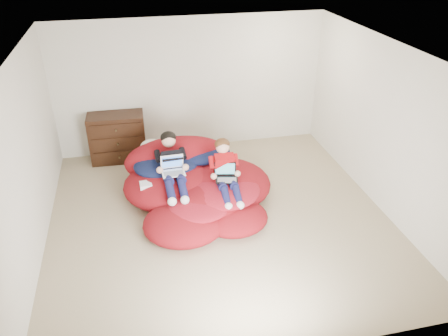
{
  "coord_description": "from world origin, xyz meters",
  "views": [
    {
      "loc": [
        -1.11,
        -5.26,
        3.93
      ],
      "look_at": [
        0.13,
        0.27,
        0.7
      ],
      "focal_mm": 35.0,
      "sensor_mm": 36.0,
      "label": 1
    }
  ],
  "objects_px": {
    "younger_boy": "(225,169)",
    "laptop_white": "(173,168)",
    "beanbag_pile": "(196,185)",
    "older_boy": "(172,163)",
    "dresser": "(118,138)",
    "laptop_black": "(226,175)"
  },
  "relations": [
    {
      "from": "laptop_white",
      "to": "dresser",
      "type": "bearing_deg",
      "value": 116.16
    },
    {
      "from": "younger_boy",
      "to": "laptop_white",
      "type": "xyz_separation_m",
      "value": [
        -0.77,
        0.23,
        -0.01
      ]
    },
    {
      "from": "beanbag_pile",
      "to": "older_boy",
      "type": "xyz_separation_m",
      "value": [
        -0.35,
        0.09,
        0.41
      ]
    },
    {
      "from": "older_boy",
      "to": "laptop_white",
      "type": "bearing_deg",
      "value": -90.0
    },
    {
      "from": "laptop_white",
      "to": "younger_boy",
      "type": "bearing_deg",
      "value": -16.51
    },
    {
      "from": "beanbag_pile",
      "to": "laptop_white",
      "type": "xyz_separation_m",
      "value": [
        -0.35,
        -0.03,
        0.38
      ]
    },
    {
      "from": "beanbag_pile",
      "to": "laptop_white",
      "type": "bearing_deg",
      "value": -174.5
    },
    {
      "from": "dresser",
      "to": "beanbag_pile",
      "type": "distance_m",
      "value": 2.04
    },
    {
      "from": "laptop_white",
      "to": "laptop_black",
      "type": "distance_m",
      "value": 0.82
    },
    {
      "from": "dresser",
      "to": "laptop_white",
      "type": "relative_size",
      "value": 2.86
    },
    {
      "from": "younger_boy",
      "to": "beanbag_pile",
      "type": "bearing_deg",
      "value": 147.89
    },
    {
      "from": "dresser",
      "to": "older_boy",
      "type": "height_order",
      "value": "older_boy"
    },
    {
      "from": "dresser",
      "to": "younger_boy",
      "type": "xyz_separation_m",
      "value": [
        1.6,
        -1.91,
        0.2
      ]
    },
    {
      "from": "younger_boy",
      "to": "laptop_black",
      "type": "distance_m",
      "value": 0.09
    },
    {
      "from": "older_boy",
      "to": "younger_boy",
      "type": "height_order",
      "value": "younger_boy"
    },
    {
      "from": "dresser",
      "to": "laptop_white",
      "type": "distance_m",
      "value": 1.89
    },
    {
      "from": "older_boy",
      "to": "laptop_black",
      "type": "bearing_deg",
      "value": -26.56
    },
    {
      "from": "younger_boy",
      "to": "laptop_white",
      "type": "bearing_deg",
      "value": 163.49
    },
    {
      "from": "dresser",
      "to": "laptop_white",
      "type": "xyz_separation_m",
      "value": [
        0.83,
        -1.68,
        0.19
      ]
    },
    {
      "from": "dresser",
      "to": "laptop_black",
      "type": "xyz_separation_m",
      "value": [
        1.6,
        -1.95,
        0.12
      ]
    },
    {
      "from": "beanbag_pile",
      "to": "laptop_white",
      "type": "height_order",
      "value": "laptop_white"
    },
    {
      "from": "dresser",
      "to": "younger_boy",
      "type": "height_order",
      "value": "younger_boy"
    }
  ]
}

